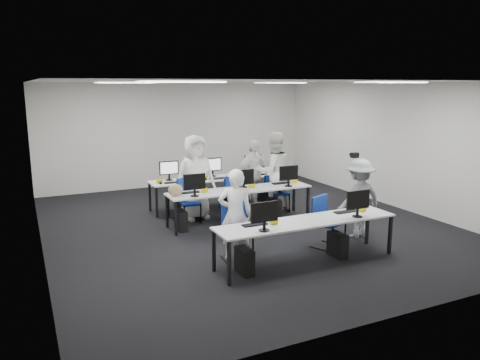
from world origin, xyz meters
name	(u,v)px	position (x,y,z in m)	size (l,w,h in m)	color
room	(244,155)	(0.00, 0.00, 1.50)	(9.00, 9.02, 3.00)	black
ceiling_panels	(244,82)	(0.00, 0.00, 2.98)	(5.20, 4.60, 0.02)	white
desk_front	(307,223)	(0.00, -2.40, 0.68)	(3.20, 0.70, 0.73)	silver
desk_mid	(240,192)	(0.00, 0.20, 0.68)	(3.20, 0.70, 0.73)	silver
desk_back	(215,180)	(0.00, 1.60, 0.68)	(3.20, 0.70, 0.73)	silver
equipment_front	(297,244)	(-0.19, -2.42, 0.36)	(2.51, 0.41, 1.19)	#0B2197
equipment_mid	(232,207)	(-0.19, 0.18, 0.36)	(2.91, 0.41, 1.19)	white
equipment_back	(223,192)	(0.19, 1.62, 0.36)	(2.91, 0.41, 1.19)	white
chair_0	(237,244)	(-1.03, -1.84, 0.30)	(0.53, 0.56, 0.94)	navy
chair_1	(327,232)	(0.76, -1.94, 0.30)	(0.62, 0.64, 0.95)	navy
chair_2	(190,210)	(-0.97, 0.70, 0.26)	(0.44, 0.47, 0.81)	navy
chair_3	(237,203)	(0.17, 0.71, 0.29)	(0.49, 0.52, 0.90)	navy
chair_4	(279,199)	(1.26, 0.69, 0.26)	(0.49, 0.52, 0.83)	navy
chair_5	(182,205)	(-1.04, 1.01, 0.30)	(0.55, 0.59, 0.96)	navy
chair_6	(230,200)	(0.16, 1.10, 0.26)	(0.46, 0.50, 0.84)	navy
chair_7	(268,196)	(1.18, 1.10, 0.26)	(0.40, 0.44, 0.82)	navy
handbag	(175,190)	(-1.45, 0.19, 0.85)	(0.30, 0.19, 0.25)	olive
student_0	(235,215)	(-1.03, -1.78, 0.79)	(0.58, 0.38, 1.58)	white
student_1	(273,172)	(1.15, 0.78, 0.93)	(0.90, 0.70, 1.86)	white
student_2	(196,177)	(-0.77, 0.87, 0.94)	(0.92, 0.60, 1.87)	white
student_3	(253,175)	(0.75, 1.09, 0.83)	(0.97, 0.40, 1.66)	white
photographer	(359,199)	(1.65, -1.70, 0.77)	(1.00, 0.58, 1.55)	gray
dslr_camera	(355,155)	(1.65, -1.52, 1.60)	(0.14, 0.18, 0.10)	black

